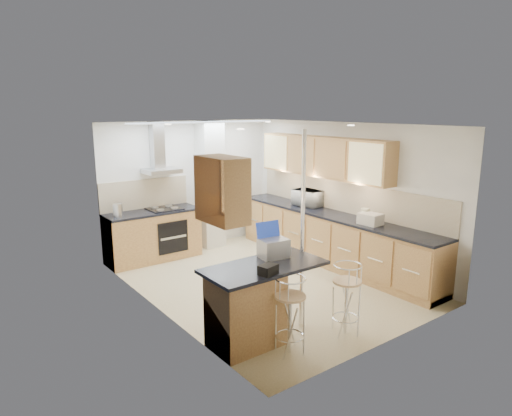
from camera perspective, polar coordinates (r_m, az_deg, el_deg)
ground at (r=7.45m, az=1.03°, el=-9.20°), size 4.80×4.80×0.00m
room_shell at (r=7.51m, az=1.28°, el=3.22°), size 3.64×4.84×2.51m
right_counter at (r=8.25m, az=9.33°, el=-3.80°), size 0.63×4.40×0.92m
back_counter at (r=8.56m, az=-12.74°, el=-3.34°), size 1.70×0.63×0.92m
peninsula at (r=5.57m, az=1.02°, el=-11.66°), size 1.47×0.72×0.94m
microwave at (r=8.67m, az=6.56°, el=1.25°), size 0.44×0.59×0.31m
laptop at (r=5.63m, az=2.21°, el=-5.04°), size 0.37×0.30×0.23m
bag at (r=5.09m, az=1.52°, el=-7.71°), size 0.23×0.19×0.11m
bar_stool_near at (r=5.30m, az=4.26°, el=-13.22°), size 0.41×0.41×0.92m
bar_stool_end at (r=5.81m, az=11.22°, el=-11.08°), size 0.41×0.41×0.91m
jar_a at (r=8.61m, az=7.10°, el=0.69°), size 0.14×0.14×0.17m
jar_b at (r=8.87m, az=5.95°, el=0.95°), size 0.12×0.12×0.13m
jar_c at (r=7.66m, az=13.48°, el=-0.86°), size 0.15×0.15×0.22m
jar_d at (r=7.46m, az=14.93°, el=-1.60°), size 0.12×0.12×0.14m
bread_bin at (r=7.49m, az=14.11°, el=-1.33°), size 0.29×0.36×0.18m
kettle at (r=8.11m, az=-16.89°, el=-0.27°), size 0.16×0.16×0.23m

